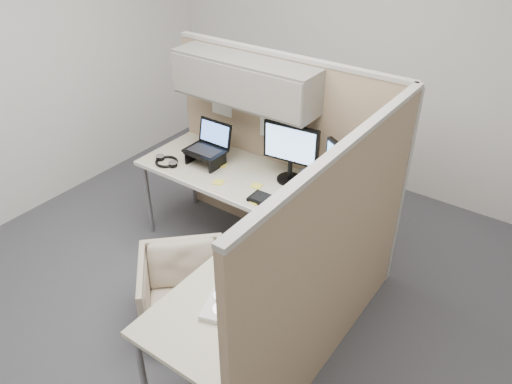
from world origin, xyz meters
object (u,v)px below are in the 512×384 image
Objects in this scene: office_chair at (185,289)px; keyboard at (277,204)px; monitor_left at (291,149)px; desk at (249,221)px.

keyboard is at bearing 22.73° from office_chair.
keyboard reaches higher than office_chair.
office_chair is 1.30× the size of monitor_left.
keyboard is (0.29, 0.70, 0.44)m from office_chair.
desk is at bearing -114.91° from keyboard.
keyboard is (0.11, -0.35, -0.26)m from monitor_left.
office_chair is (-0.20, -0.48, -0.38)m from desk.
desk reaches higher than office_chair.
monitor_left reaches higher than keyboard.
office_chair is at bearing -106.19° from monitor_left.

